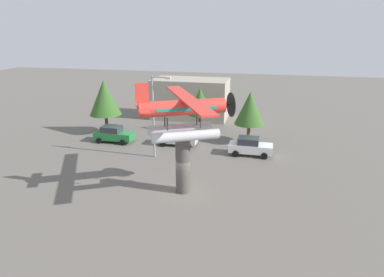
{
  "coord_description": "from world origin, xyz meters",
  "views": [
    {
      "loc": [
        6.04,
        -23.1,
        12.01
      ],
      "look_at": [
        0.0,
        3.0,
        3.29
      ],
      "focal_mm": 32.39,
      "sensor_mm": 36.0,
      "label": 1
    }
  ],
  "objects_px": {
    "car_mid_silver": "(177,137)",
    "streetlight_primary": "(155,111)",
    "car_far_white": "(250,146)",
    "storefront_building": "(190,99)",
    "tree_east": "(200,102)",
    "car_near_green": "(114,134)",
    "tree_west": "(105,98)",
    "floatplane_monument": "(184,114)",
    "display_pedestal": "(183,165)",
    "tree_center_back": "(250,108)"
  },
  "relations": [
    {
      "from": "floatplane_monument",
      "to": "car_mid_silver",
      "type": "height_order",
      "value": "floatplane_monument"
    },
    {
      "from": "tree_east",
      "to": "car_mid_silver",
      "type": "bearing_deg",
      "value": -106.34
    },
    {
      "from": "car_far_white",
      "to": "tree_east",
      "type": "bearing_deg",
      "value": 134.9
    },
    {
      "from": "car_far_white",
      "to": "storefront_building",
      "type": "xyz_separation_m",
      "value": [
        -9.0,
        12.92,
        1.75
      ]
    },
    {
      "from": "floatplane_monument",
      "to": "car_near_green",
      "type": "relative_size",
      "value": 2.31
    },
    {
      "from": "car_near_green",
      "to": "tree_west",
      "type": "height_order",
      "value": "tree_west"
    },
    {
      "from": "floatplane_monument",
      "to": "tree_west",
      "type": "relative_size",
      "value": 1.55
    },
    {
      "from": "car_far_white",
      "to": "storefront_building",
      "type": "distance_m",
      "value": 15.84
    },
    {
      "from": "storefront_building",
      "to": "tree_west",
      "type": "xyz_separation_m",
      "value": [
        -7.89,
        -9.31,
        1.59
      ]
    },
    {
      "from": "display_pedestal",
      "to": "tree_west",
      "type": "height_order",
      "value": "tree_west"
    },
    {
      "from": "floatplane_monument",
      "to": "tree_east",
      "type": "relative_size",
      "value": 1.83
    },
    {
      "from": "tree_east",
      "to": "tree_center_back",
      "type": "relative_size",
      "value": 0.95
    },
    {
      "from": "car_near_green",
      "to": "storefront_building",
      "type": "bearing_deg",
      "value": 64.98
    },
    {
      "from": "display_pedestal",
      "to": "tree_east",
      "type": "relative_size",
      "value": 0.83
    },
    {
      "from": "car_near_green",
      "to": "car_far_white",
      "type": "xyz_separation_m",
      "value": [
        14.69,
        -0.73,
        0.0
      ]
    },
    {
      "from": "car_mid_silver",
      "to": "tree_east",
      "type": "relative_size",
      "value": 0.79
    },
    {
      "from": "tree_east",
      "to": "tree_center_back",
      "type": "xyz_separation_m",
      "value": [
        5.85,
        -2.61,
        0.12
      ]
    },
    {
      "from": "streetlight_primary",
      "to": "tree_center_back",
      "type": "relative_size",
      "value": 1.4
    },
    {
      "from": "tree_east",
      "to": "tree_center_back",
      "type": "height_order",
      "value": "tree_center_back"
    },
    {
      "from": "storefront_building",
      "to": "car_mid_silver",
      "type": "bearing_deg",
      "value": -83.88
    },
    {
      "from": "display_pedestal",
      "to": "car_far_white",
      "type": "distance_m",
      "value": 10.17
    },
    {
      "from": "car_near_green",
      "to": "tree_west",
      "type": "relative_size",
      "value": 0.67
    },
    {
      "from": "floatplane_monument",
      "to": "tree_west",
      "type": "distance_m",
      "value": 17.94
    },
    {
      "from": "floatplane_monument",
      "to": "tree_west",
      "type": "bearing_deg",
      "value": 107.08
    },
    {
      "from": "car_mid_silver",
      "to": "car_far_white",
      "type": "height_order",
      "value": "same"
    },
    {
      "from": "floatplane_monument",
      "to": "streetlight_primary",
      "type": "height_order",
      "value": "floatplane_monument"
    },
    {
      "from": "floatplane_monument",
      "to": "car_mid_silver",
      "type": "bearing_deg",
      "value": 80.75
    },
    {
      "from": "tree_west",
      "to": "floatplane_monument",
      "type": "bearing_deg",
      "value": -45.02
    },
    {
      "from": "streetlight_primary",
      "to": "storefront_building",
      "type": "distance_m",
      "value": 15.61
    },
    {
      "from": "car_mid_silver",
      "to": "car_far_white",
      "type": "bearing_deg",
      "value": -9.45
    },
    {
      "from": "car_far_white",
      "to": "car_mid_silver",
      "type": "bearing_deg",
      "value": 170.55
    },
    {
      "from": "floatplane_monument",
      "to": "car_far_white",
      "type": "xyz_separation_m",
      "value": [
        4.27,
        9.02,
        -5.17
      ]
    },
    {
      "from": "car_near_green",
      "to": "car_far_white",
      "type": "bearing_deg",
      "value": -2.85
    },
    {
      "from": "car_mid_silver",
      "to": "streetlight_primary",
      "type": "bearing_deg",
      "value": -103.61
    },
    {
      "from": "display_pedestal",
      "to": "car_far_white",
      "type": "xyz_separation_m",
      "value": [
        4.39,
        9.08,
        -1.31
      ]
    },
    {
      "from": "floatplane_monument",
      "to": "tree_center_back",
      "type": "height_order",
      "value": "floatplane_monument"
    },
    {
      "from": "car_near_green",
      "to": "tree_west",
      "type": "distance_m",
      "value": 4.93
    },
    {
      "from": "car_mid_silver",
      "to": "streetlight_primary",
      "type": "height_order",
      "value": "streetlight_primary"
    },
    {
      "from": "car_near_green",
      "to": "tree_east",
      "type": "distance_m",
      "value": 10.47
    },
    {
      "from": "floatplane_monument",
      "to": "car_near_green",
      "type": "bearing_deg",
      "value": 108.98
    },
    {
      "from": "car_mid_silver",
      "to": "tree_east",
      "type": "bearing_deg",
      "value": 73.66
    },
    {
      "from": "car_mid_silver",
      "to": "streetlight_primary",
      "type": "relative_size",
      "value": 0.54
    },
    {
      "from": "car_far_white",
      "to": "tree_center_back",
      "type": "distance_m",
      "value": 4.73
    },
    {
      "from": "floatplane_monument",
      "to": "tree_center_back",
      "type": "bearing_deg",
      "value": 45.28
    },
    {
      "from": "display_pedestal",
      "to": "streetlight_primary",
      "type": "relative_size",
      "value": 0.56
    },
    {
      "from": "floatplane_monument",
      "to": "tree_center_back",
      "type": "xyz_separation_m",
      "value": [
        3.84,
        12.72,
        -2.25
      ]
    },
    {
      "from": "display_pedestal",
      "to": "floatplane_monument",
      "type": "xyz_separation_m",
      "value": [
        0.12,
        0.06,
        3.86
      ]
    },
    {
      "from": "display_pedestal",
      "to": "tree_east",
      "type": "xyz_separation_m",
      "value": [
        -1.9,
        15.39,
        1.49
      ]
    },
    {
      "from": "floatplane_monument",
      "to": "car_near_green",
      "type": "xyz_separation_m",
      "value": [
        -10.42,
        9.75,
        -5.17
      ]
    },
    {
      "from": "display_pedestal",
      "to": "tree_east",
      "type": "bearing_deg",
      "value": 97.03
    }
  ]
}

